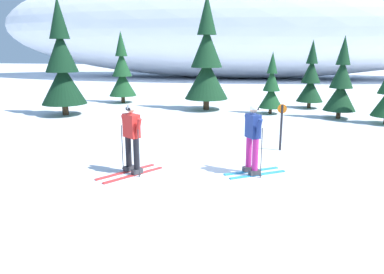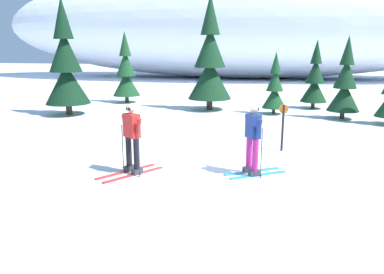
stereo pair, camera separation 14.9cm
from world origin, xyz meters
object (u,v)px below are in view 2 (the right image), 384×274
object	(u,v)px
skier_red_jacket	(132,137)
pine_tree_right	(345,85)
pine_tree_center_left	(210,63)
trail_marker_post	(283,125)
pine_tree_center	(275,88)
pine_tree_far_left	(66,67)
pine_tree_left	(126,73)
pine_tree_center_right	(315,80)
skier_navy_jacket	(253,138)

from	to	relation	value
skier_red_jacket	pine_tree_right	bearing A→B (deg)	52.90
pine_tree_center_left	pine_tree_right	world-z (taller)	pine_tree_center_left
trail_marker_post	pine_tree_center	bearing A→B (deg)	90.87
pine_tree_far_left	pine_tree_left	distance (m)	4.60
pine_tree_left	pine_tree_center_right	bearing A→B (deg)	-1.53
skier_red_jacket	pine_tree_center	xyz separation A→B (m)	(3.70, 9.56, 0.29)
skier_red_jacket	pine_tree_left	distance (m)	12.82
skier_red_jacket	pine_tree_far_left	size ratio (longest dim) A/B	0.33
trail_marker_post	pine_tree_left	bearing A→B (deg)	132.77
pine_tree_far_left	pine_tree_left	bearing A→B (deg)	73.95
pine_tree_far_left	pine_tree_right	distance (m)	12.61
pine_tree_center_left	pine_tree_center	bearing A→B (deg)	-12.30
skier_navy_jacket	pine_tree_center_right	distance (m)	11.57
skier_navy_jacket	pine_tree_right	world-z (taller)	pine_tree_right
skier_navy_jacket	pine_tree_center_left	distance (m)	10.21
pine_tree_far_left	skier_navy_jacket	bearing A→B (deg)	-38.87
skier_navy_jacket	pine_tree_left	size ratio (longest dim) A/B	0.44
pine_tree_far_left	pine_tree_right	bearing A→B (deg)	5.78
pine_tree_left	pine_tree_center_left	world-z (taller)	pine_tree_center_left
pine_tree_center_left	pine_tree_far_left	bearing A→B (deg)	-156.94
pine_tree_center_left	pine_tree_center	world-z (taller)	pine_tree_center_left
pine_tree_far_left	pine_tree_left	world-z (taller)	pine_tree_far_left
pine_tree_far_left	pine_tree_right	world-z (taller)	pine_tree_far_left
skier_navy_jacket	skier_red_jacket	distance (m)	3.00
skier_red_jacket	trail_marker_post	size ratio (longest dim) A/B	1.23
pine_tree_center	trail_marker_post	distance (m)	6.69
pine_tree_left	pine_tree_center_right	size ratio (longest dim) A/B	1.14
skier_red_jacket	pine_tree_far_left	bearing A→B (deg)	127.71
pine_tree_center	pine_tree_right	bearing A→B (deg)	-13.79
pine_tree_right	pine_tree_left	bearing A→B (deg)	164.53
skier_red_jacket	pine_tree_far_left	world-z (taller)	pine_tree_far_left
pine_tree_center_right	trail_marker_post	world-z (taller)	pine_tree_center_right
pine_tree_center	skier_navy_jacket	bearing A→B (deg)	-94.59
pine_tree_left	skier_red_jacket	bearing A→B (deg)	-69.00
pine_tree_left	pine_tree_center_left	xyz separation A→B (m)	(5.08, -1.69, 0.69)
skier_red_jacket	pine_tree_center_right	world-z (taller)	pine_tree_center_right
pine_tree_right	skier_navy_jacket	bearing A→B (deg)	-113.89
pine_tree_left	pine_tree_center_left	bearing A→B (deg)	-18.39
skier_navy_jacket	pine_tree_center	world-z (taller)	pine_tree_center
pine_tree_center	trail_marker_post	xyz separation A→B (m)	(0.10, -6.68, -0.41)
pine_tree_right	skier_red_jacket	bearing A→B (deg)	-127.10
skier_navy_jacket	pine_tree_far_left	distance (m)	11.40
skier_navy_jacket	pine_tree_center	distance (m)	9.14
pine_tree_left	pine_tree_center	size ratio (longest dim) A/B	1.37
pine_tree_center	pine_tree_center_right	xyz separation A→B (m)	(2.06, 2.11, 0.24)
pine_tree_center_right	pine_tree_right	bearing A→B (deg)	-72.02
skier_navy_jacket	skier_red_jacket	world-z (taller)	skier_navy_jacket
pine_tree_left	trail_marker_post	world-z (taller)	pine_tree_left
pine_tree_left	pine_tree_far_left	bearing A→B (deg)	-106.05
pine_tree_center_left	pine_tree_center_right	xyz separation A→B (m)	(5.26, 1.41, -0.90)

